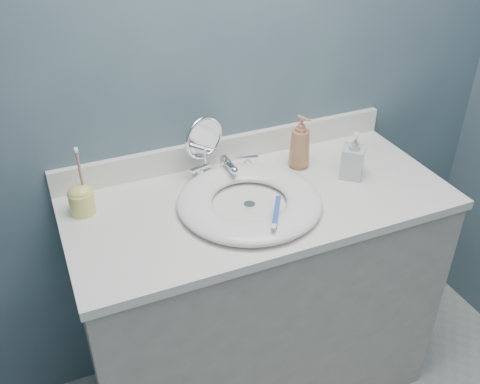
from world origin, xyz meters
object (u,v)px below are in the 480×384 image
makeup_mirror (204,145)px  soap_bottle_clear (353,155)px  soap_bottle_amber (300,142)px  toothbrush_holder (81,199)px

makeup_mirror → soap_bottle_clear: (0.45, -0.19, -0.04)m
soap_bottle_amber → makeup_mirror: bearing=147.6°
soap_bottle_amber → soap_bottle_clear: bearing=-65.3°
makeup_mirror → toothbrush_holder: makeup_mirror is taller
toothbrush_holder → soap_bottle_amber: bearing=-1.0°
soap_bottle_clear → toothbrush_holder: bearing=-147.6°
toothbrush_holder → soap_bottle_clear: bearing=-9.2°
soap_bottle_amber → soap_bottle_clear: 0.18m
soap_bottle_clear → soap_bottle_amber: bearing=177.4°
makeup_mirror → toothbrush_holder: bearing=168.4°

